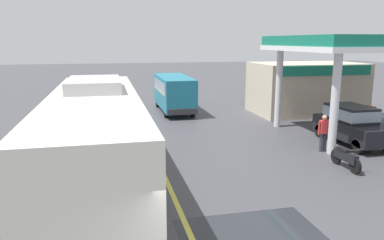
# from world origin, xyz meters

# --- Properties ---
(ground) EXTENTS (120.00, 120.00, 0.00)m
(ground) POSITION_xyz_m (0.00, 20.00, 0.00)
(ground) COLOR #424247
(lane_divider_stripe) EXTENTS (0.16, 50.00, 0.01)m
(lane_divider_stripe) POSITION_xyz_m (0.00, 15.00, 0.00)
(lane_divider_stripe) COLOR #D8CC4C
(lane_divider_stripe) RESTS_ON ground
(coach_bus_main) EXTENTS (2.60, 11.04, 3.69)m
(coach_bus_main) POSITION_xyz_m (-2.29, 6.17, 1.72)
(coach_bus_main) COLOR silver
(coach_bus_main) RESTS_ON ground
(gas_station_roadside) EXTENTS (9.10, 11.95, 5.10)m
(gas_station_roadside) POSITION_xyz_m (11.25, 15.99, 2.63)
(gas_station_roadside) COLOR #147259
(gas_station_roadside) RESTS_ON ground
(car_at_pump) EXTENTS (1.70, 4.20, 1.82)m
(car_at_pump) POSITION_xyz_m (9.40, 10.39, 1.01)
(car_at_pump) COLOR black
(car_at_pump) RESTS_ON ground
(minibus_opposing_lane) EXTENTS (2.04, 6.13, 2.44)m
(minibus_opposing_lane) POSITION_xyz_m (2.59, 20.44, 1.47)
(minibus_opposing_lane) COLOR teal
(minibus_opposing_lane) RESTS_ON ground
(motorcycle_parked_forecourt) EXTENTS (0.55, 1.80, 0.92)m
(motorcycle_parked_forecourt) POSITION_xyz_m (6.94, 7.22, 0.44)
(motorcycle_parked_forecourt) COLOR black
(motorcycle_parked_forecourt) RESTS_ON ground
(pedestrian_near_pump) EXTENTS (0.55, 0.22, 1.66)m
(pedestrian_near_pump) POSITION_xyz_m (7.37, 9.47, 0.93)
(pedestrian_near_pump) COLOR #33333F
(pedestrian_near_pump) RESTS_ON ground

